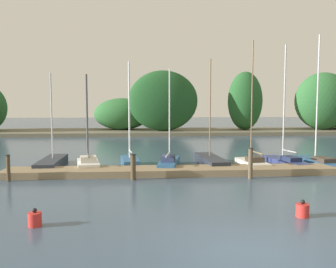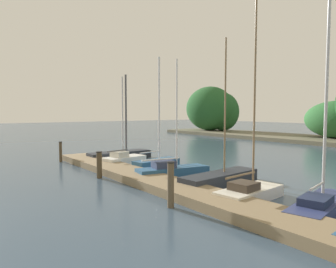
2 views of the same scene
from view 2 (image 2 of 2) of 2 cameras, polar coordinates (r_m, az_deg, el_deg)
name	(u,v)px [view 2 (image 2 of 2)]	position (r m, az deg, el deg)	size (l,w,h in m)	color
dock_pier	(158,182)	(13.81, -1.85, -8.57)	(19.53, 1.80, 0.35)	#847051
sailboat_0	(122,155)	(21.70, -8.23, -3.63)	(1.13, 4.44, 5.44)	#232833
sailboat_1	(125,158)	(19.33, -7.66, -4.31)	(1.61, 2.92, 5.33)	white
sailboat_2	(158,162)	(17.83, -1.74, -4.99)	(1.24, 3.00, 6.12)	#285684
sailboat_3	(174,170)	(15.64, 0.99, -6.45)	(1.54, 3.80, 5.66)	#285684
sailboat_4	(223,178)	(14.30, 9.64, -7.62)	(1.45, 4.42, 6.31)	#232833
sailboat_5	(251,190)	(12.18, 14.42, -9.66)	(1.40, 3.16, 7.30)	silver
sailboat_6	(321,201)	(11.56, 25.46, -10.65)	(1.86, 4.11, 7.17)	navy
mooring_piling_0	(61,152)	(21.31, -18.48, -2.98)	(0.21, 0.21, 1.29)	#4C3D28
mooring_piling_1	(99,165)	(15.77, -12.07, -5.32)	(0.29, 0.29, 1.28)	#4C3D28
mooring_piling_2	(171,185)	(10.77, 0.48, -8.94)	(0.26, 0.26, 1.54)	brown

